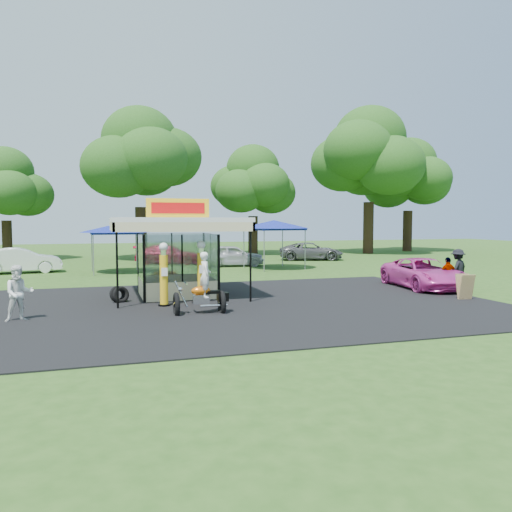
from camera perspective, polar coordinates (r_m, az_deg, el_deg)
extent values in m
plane|color=#264B17|center=(17.48, -0.04, -6.67)|extent=(120.00, 120.00, 0.00)
cube|color=black|center=(19.36, -1.81, -5.56)|extent=(20.00, 14.00, 0.04)
cube|color=white|center=(21.86, -9.01, -4.49)|extent=(3.00, 3.00, 0.06)
cube|color=white|center=(21.62, -9.10, 4.09)|extent=(5.40, 5.40, 0.18)
cube|color=gold|center=(21.13, -8.92, 5.43)|extent=(2.60, 0.25, 0.80)
cube|color=red|center=(21.01, -8.87, 5.44)|extent=(2.21, 0.02, 0.45)
cylinder|color=black|center=(18.93, -15.59, -1.11)|extent=(0.08, 0.08, 3.20)
cylinder|color=black|center=(19.75, -0.63, -0.75)|extent=(0.08, 0.08, 3.20)
cylinder|color=black|center=(19.28, -10.44, -5.57)|extent=(0.45, 0.45, 0.10)
cylinder|color=gold|center=(19.14, -10.48, -2.67)|extent=(0.31, 0.31, 1.86)
cylinder|color=silver|center=(19.05, -10.52, 0.41)|extent=(0.21, 0.21, 0.21)
sphere|color=white|center=(19.04, -10.53, 1.03)|extent=(0.33, 0.33, 0.33)
cube|color=white|center=(18.93, -10.43, -1.81)|extent=(0.23, 0.02, 0.31)
cylinder|color=black|center=(19.90, -6.23, -5.23)|extent=(0.46, 0.46, 0.10)
cylinder|color=gold|center=(19.77, -6.26, -2.38)|extent=(0.31, 0.31, 1.89)
cylinder|color=silver|center=(19.68, -6.28, 0.66)|extent=(0.21, 0.21, 0.21)
sphere|color=white|center=(19.67, -6.28, 1.27)|extent=(0.34, 0.34, 0.34)
cube|color=white|center=(19.55, -6.16, -1.52)|extent=(0.23, 0.02, 0.31)
torus|color=black|center=(17.41, -9.08, -5.56)|extent=(0.20, 0.90, 0.89)
torus|color=black|center=(17.66, -3.93, -5.38)|extent=(0.20, 0.90, 0.89)
cube|color=silver|center=(17.50, -6.32, -4.92)|extent=(0.59, 0.31, 0.32)
ellipsoid|color=#C95E0E|center=(17.45, -6.33, -3.96)|extent=(0.68, 0.38, 0.32)
cube|color=black|center=(17.52, -5.12, -4.13)|extent=(0.59, 0.29, 0.11)
cube|color=black|center=(17.63, -3.83, -4.67)|extent=(0.38, 0.37, 0.30)
cylinder|color=silver|center=(17.37, -8.57, -4.30)|extent=(0.47, 0.08, 0.95)
cylinder|color=silver|center=(17.34, -8.06, -3.07)|extent=(0.07, 0.64, 0.05)
sphere|color=silver|center=(17.34, -8.65, -3.78)|extent=(0.17, 0.17, 0.17)
imported|color=white|center=(17.41, -5.82, -2.15)|extent=(0.40, 0.59, 1.59)
torus|color=black|center=(20.43, -15.19, -4.29)|extent=(0.74, 0.53, 0.70)
torus|color=black|center=(20.56, -15.54, -4.25)|extent=(0.76, 0.60, 0.70)
cube|color=#593819|center=(22.11, 22.99, -3.33)|extent=(0.62, 0.33, 1.06)
cube|color=#593819|center=(22.30, 22.56, -3.25)|extent=(0.62, 0.33, 1.06)
imported|color=gold|center=(23.96, -9.79, -2.66)|extent=(2.82, 1.13, 0.96)
imported|color=#D73AA2|center=(25.29, 18.59, -1.90)|extent=(3.08, 5.50, 1.45)
imported|color=white|center=(17.84, -25.47, -3.87)|extent=(1.04, 0.90, 1.83)
imported|color=black|center=(26.24, 22.07, -1.31)|extent=(1.40, 1.12, 1.89)
imported|color=gray|center=(24.79, 21.10, -1.94)|extent=(0.93, 0.40, 1.57)
imported|color=white|center=(34.39, -25.30, -0.47)|extent=(4.98, 2.33, 1.58)
imported|color=#B00D2F|center=(38.22, -9.96, 0.17)|extent=(5.36, 3.49, 1.44)
imported|color=silver|center=(35.84, -2.78, 0.06)|extent=(4.67, 2.10, 1.56)
imported|color=#565558|center=(41.84, 6.33, 0.54)|extent=(5.71, 3.76, 1.46)
cylinder|color=gray|center=(34.01, -18.14, 0.39)|extent=(0.06, 0.06, 2.43)
cylinder|color=gray|center=(34.08, -13.37, 0.49)|extent=(0.06, 0.06, 2.43)
cylinder|color=gray|center=(31.18, -18.21, 0.08)|extent=(0.06, 0.06, 2.43)
cylinder|color=gray|center=(31.26, -13.01, 0.19)|extent=(0.06, 0.06, 2.43)
cube|color=navy|center=(32.55, -15.72, 2.53)|extent=(3.03, 3.03, 0.12)
cone|color=navy|center=(32.54, -15.73, 3.08)|extent=(4.37, 4.37, 0.51)
cylinder|color=gray|center=(35.06, -1.16, 0.86)|extent=(0.07, 0.07, 2.63)
cylinder|color=gray|center=(36.04, 3.55, 0.94)|extent=(0.07, 0.07, 2.63)
cylinder|color=gray|center=(32.11, 0.37, 0.57)|extent=(0.07, 0.07, 2.63)
cylinder|color=gray|center=(33.18, 5.45, 0.66)|extent=(0.07, 0.07, 2.63)
cube|color=navy|center=(34.02, 2.06, 3.08)|extent=(3.29, 3.29, 0.13)
cone|color=navy|center=(34.01, 2.06, 3.66)|extent=(4.73, 4.73, 0.55)
cylinder|color=black|center=(46.13, -26.56, 1.61)|extent=(0.78, 0.78, 3.30)
ellipsoid|color=#1E4814|center=(46.18, -26.72, 6.82)|extent=(7.66, 7.66, 6.57)
cylinder|color=black|center=(43.39, -12.99, 2.55)|extent=(0.95, 0.95, 4.43)
ellipsoid|color=#1E4814|center=(43.64, -13.11, 10.13)|extent=(10.63, 10.63, 9.11)
cylinder|color=black|center=(48.56, -0.35, 2.38)|extent=(0.93, 0.93, 3.73)
ellipsoid|color=#1E4814|center=(48.66, -0.35, 8.00)|extent=(8.71, 8.71, 7.46)
cylinder|color=black|center=(51.18, 12.71, 3.15)|extent=(1.03, 1.03, 5.13)
ellipsoid|color=#1E4814|center=(51.52, 12.83, 10.46)|extent=(11.97, 11.97, 10.26)
cylinder|color=black|center=(56.58, 16.92, 2.76)|extent=(0.98, 0.98, 4.37)
ellipsoid|color=#1E4814|center=(56.74, 17.03, 8.30)|extent=(9.87, 9.87, 8.46)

